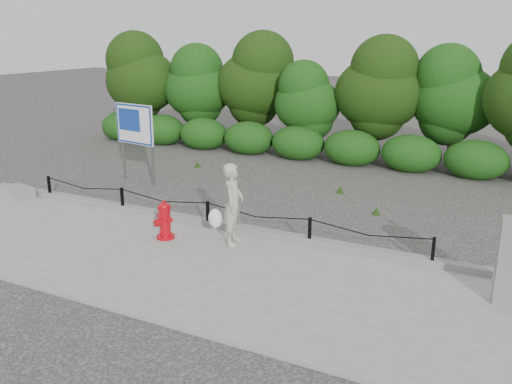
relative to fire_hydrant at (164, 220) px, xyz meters
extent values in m
plane|color=#2D2B28|center=(0.44, 1.06, -0.48)|extent=(90.00, 90.00, 0.00)
cube|color=gray|center=(0.44, -0.94, -0.44)|extent=(14.00, 4.00, 0.08)
cube|color=slate|center=(0.44, 1.11, -0.33)|extent=(14.00, 0.22, 0.14)
cube|color=black|center=(-4.56, 1.06, -0.10)|extent=(0.06, 0.06, 0.60)
cube|color=black|center=(-2.06, 1.06, -0.10)|extent=(0.06, 0.06, 0.60)
cube|color=black|center=(0.44, 1.06, -0.10)|extent=(0.06, 0.06, 0.60)
cube|color=black|center=(2.94, 1.06, -0.10)|extent=(0.06, 0.06, 0.60)
cube|color=black|center=(5.44, 1.06, -0.10)|extent=(0.06, 0.06, 0.60)
cylinder|color=black|center=(-3.31, 1.06, 0.12)|extent=(2.50, 0.02, 0.02)
cylinder|color=black|center=(-0.81, 1.06, 0.12)|extent=(2.50, 0.02, 0.02)
cylinder|color=black|center=(1.69, 1.06, 0.12)|extent=(2.50, 0.02, 0.02)
cylinder|color=black|center=(4.19, 1.06, 0.12)|extent=(2.50, 0.02, 0.02)
cylinder|color=black|center=(-8.06, 9.66, 0.60)|extent=(0.18, 0.18, 2.17)
ellipsoid|color=#2D5213|center=(-8.06, 9.66, 2.12)|extent=(3.21, 2.78, 3.47)
cylinder|color=black|center=(-5.56, 10.06, 0.48)|extent=(0.18, 0.18, 1.93)
ellipsoid|color=#2D5213|center=(-5.56, 10.06, 1.84)|extent=(2.86, 2.47, 3.09)
cylinder|color=black|center=(-3.06, 10.46, 0.60)|extent=(0.18, 0.18, 2.18)
ellipsoid|color=#2D5213|center=(-3.06, 10.46, 2.13)|extent=(3.22, 2.78, 3.48)
cylinder|color=black|center=(-0.56, 9.66, 0.35)|extent=(0.18, 0.18, 1.67)
ellipsoid|color=#2D5213|center=(-0.56, 9.66, 1.52)|extent=(2.48, 2.14, 2.68)
cylinder|color=black|center=(1.94, 10.06, 0.57)|extent=(0.18, 0.18, 2.11)
ellipsoid|color=#2D5213|center=(1.94, 10.06, 2.04)|extent=(3.12, 2.70, 3.37)
cylinder|color=black|center=(4.44, 10.46, 0.50)|extent=(0.18, 0.18, 1.97)
ellipsoid|color=#2D5213|center=(4.44, 10.46, 1.88)|extent=(2.91, 2.52, 3.15)
cylinder|color=#BD0711|center=(0.00, 0.01, -0.37)|extent=(0.51, 0.51, 0.07)
cylinder|color=#BD0711|center=(0.00, 0.01, -0.04)|extent=(0.31, 0.31, 0.59)
cylinder|color=#BD0711|center=(0.00, 0.01, 0.28)|extent=(0.37, 0.37, 0.06)
ellipsoid|color=#BD0711|center=(0.00, 0.01, 0.31)|extent=(0.33, 0.33, 0.19)
cylinder|color=#BD0711|center=(0.00, 0.01, 0.42)|extent=(0.09, 0.09, 0.06)
cylinder|color=#BD0711|center=(-0.15, 0.07, 0.06)|extent=(0.15, 0.15, 0.12)
cylinder|color=#BD0711|center=(0.16, -0.05, 0.06)|extent=(0.15, 0.15, 0.12)
cylinder|color=#BD0711|center=(-0.06, -0.16, -0.01)|extent=(0.20, 0.18, 0.17)
cylinder|color=slate|center=(-0.03, -0.13, -0.10)|extent=(0.01, 0.06, 0.13)
imported|color=#ADAD95|center=(1.47, 0.41, 0.46)|extent=(0.55, 0.71, 1.74)
ellipsoid|color=white|center=(1.12, 0.26, 0.15)|extent=(0.31, 0.24, 0.42)
cube|color=gray|center=(-5.34, 0.81, -0.26)|extent=(0.93, 0.49, 0.28)
cube|color=slate|center=(-4.23, 3.73, 0.70)|extent=(0.08, 0.08, 2.37)
cube|color=slate|center=(-2.99, 3.56, 0.70)|extent=(0.08, 0.08, 2.37)
cube|color=white|center=(-3.62, 3.60, 1.29)|extent=(1.47, 0.26, 1.19)
cube|color=navy|center=(-3.62, 3.57, 1.29)|extent=(1.44, 0.21, 1.15)
cube|color=navy|center=(-3.80, 3.59, 1.41)|extent=(0.88, 0.13, 0.65)
camera|label=1|loc=(6.72, -8.94, 3.89)|focal=38.00mm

